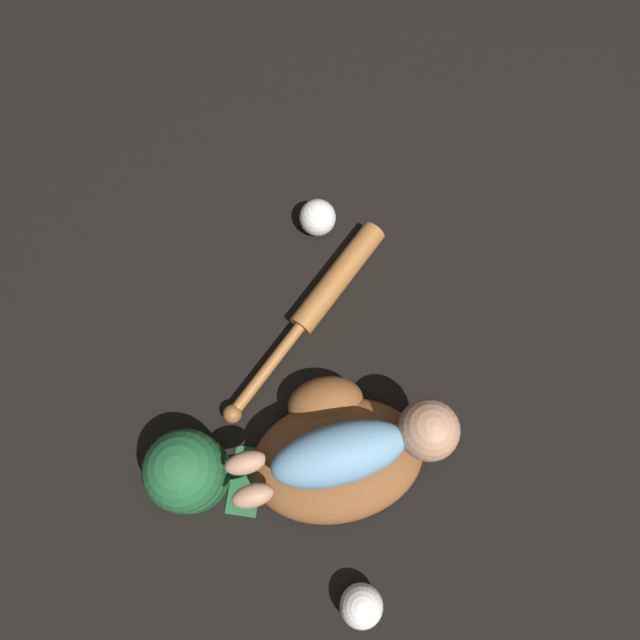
% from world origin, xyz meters
% --- Properties ---
extents(ground_plane, '(6.00, 6.00, 0.00)m').
position_xyz_m(ground_plane, '(0.00, 0.00, 0.00)').
color(ground_plane, black).
extents(baseball_glove, '(0.35, 0.30, 0.10)m').
position_xyz_m(baseball_glove, '(-0.03, 0.03, 0.05)').
color(baseball_glove, brown).
rests_on(baseball_glove, ground).
extents(baby_figure, '(0.36, 0.21, 0.10)m').
position_xyz_m(baby_figure, '(0.01, 0.03, 0.14)').
color(baby_figure, '#6693B2').
rests_on(baby_figure, baseball_glove).
extents(baseball_bat, '(0.25, 0.41, 0.05)m').
position_xyz_m(baseball_bat, '(-0.09, 0.31, 0.02)').
color(baseball_bat, '#9E602D').
rests_on(baseball_bat, ground).
extents(baseball, '(0.07, 0.07, 0.07)m').
position_xyz_m(baseball, '(-0.12, 0.47, 0.04)').
color(baseball, white).
rests_on(baseball, ground).
extents(baseball_spare, '(0.07, 0.07, 0.07)m').
position_xyz_m(baseball_spare, '(0.04, -0.21, 0.03)').
color(baseball_spare, white).
rests_on(baseball_spare, ground).
extents(baseball_cap, '(0.19, 0.14, 0.14)m').
position_xyz_m(baseball_cap, '(-0.27, -0.04, 0.06)').
color(baseball_cap, '#1E562D').
rests_on(baseball_cap, ground).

